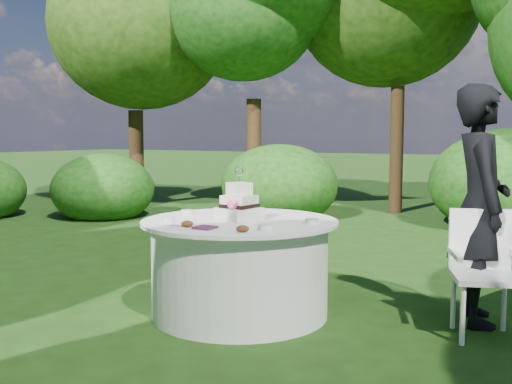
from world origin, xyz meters
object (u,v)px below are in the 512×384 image
cake (239,206)px  chair (483,264)px  napkins (205,228)px  table (240,267)px  guest (480,205)px

cake → chair: 1.86m
napkins → table: napkins is taller
guest → chair: (0.08, -0.28, -0.39)m
napkins → chair: bearing=29.7°
table → napkins: bearing=-87.4°
guest → table: (-1.68, -0.76, -0.52)m
table → guest: bearing=24.3°
chair → napkins: bearing=-150.3°
guest → chair: bearing=175.0°
table → cake: size_ratio=3.72×
guest → cake: bearing=92.9°
table → cake: bearing=-89.2°
table → chair: 1.83m
guest → cake: size_ratio=4.35×
chair → table: bearing=-164.7°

